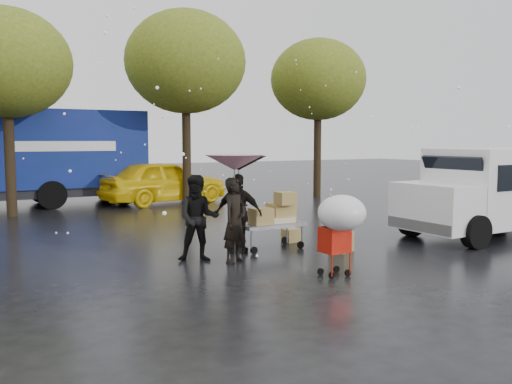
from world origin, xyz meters
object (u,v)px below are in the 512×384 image
blue_truck (35,158)px  shopping_cart (341,218)px  person_black (239,214)px  white_van (493,190)px  vendor_cart (273,216)px  person_pink (235,220)px  yellow_taxi (164,182)px

blue_truck → shopping_cart: bearing=-77.6°
person_black → white_van: white_van is taller
person_black → vendor_cart: size_ratio=1.12×
person_black → white_van: size_ratio=0.35×
vendor_cart → blue_truck: (-3.36, 10.92, 1.03)m
person_pink → vendor_cart: 1.59m
shopping_cart → yellow_taxi: size_ratio=0.30×
person_pink → person_black: bearing=28.9°
person_black → white_van: 6.72m
vendor_cart → shopping_cart: bearing=-97.3°
blue_truck → yellow_taxi: 4.69m
person_pink → white_van: (7.07, -0.57, 0.32)m
person_black → blue_truck: size_ratio=0.21×
vendor_cart → yellow_taxi: bearing=83.9°
shopping_cart → yellow_taxi: bearing=83.6°
white_van → yellow_taxi: size_ratio=1.01×
person_black → yellow_taxi: bearing=-59.5°
person_pink → yellow_taxi: (2.40, 10.28, -0.01)m
shopping_cart → blue_truck: (-3.01, 13.69, 0.69)m
person_black → vendor_cart: 0.92m
white_van → vendor_cart: bearing=166.6°
person_pink → person_black: person_black is taller
person_black → blue_truck: 11.29m
yellow_taxi → white_van: bearing=-165.5°
person_black → yellow_taxi: person_black is taller
person_pink → white_van: 7.10m
shopping_cart → yellow_taxi: 12.36m
person_pink → white_van: bearing=-31.9°
white_van → blue_truck: 15.25m
person_pink → blue_truck: size_ratio=0.20×
vendor_cart → yellow_taxi: (1.01, 9.51, 0.11)m
person_black → shopping_cart: bearing=143.5°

